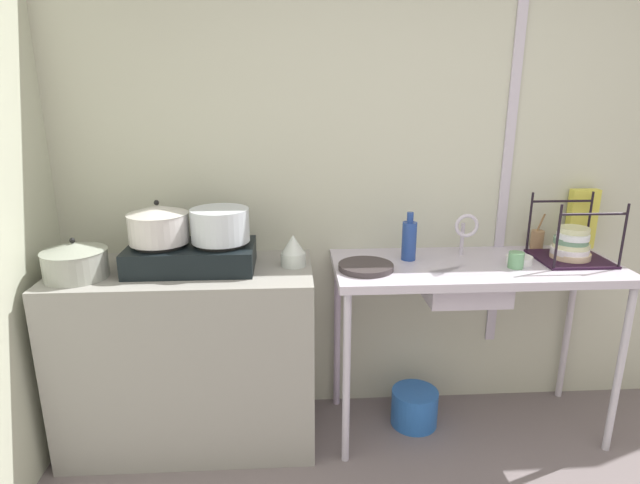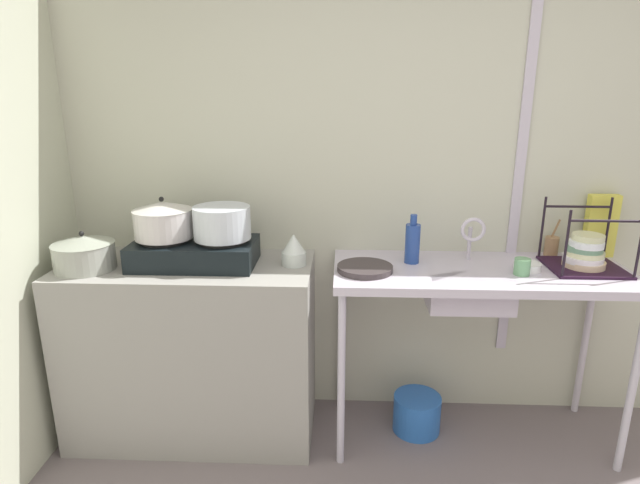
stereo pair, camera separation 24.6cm
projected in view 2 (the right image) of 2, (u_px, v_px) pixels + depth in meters
The scene contains 19 objects.
wall_back at pixel (447, 194), 2.70m from camera, with size 4.72×0.10×2.42m, color #BABCA7.
wall_metal_strip at pixel (519, 173), 2.59m from camera, with size 0.05×0.01×1.94m, color #BCB3C5.
counter_concrete at pixel (193, 349), 2.65m from camera, with size 1.22×0.56×0.91m, color gray.
counter_sink at pixel (479, 284), 2.48m from camera, with size 1.39×0.56×0.91m.
stove at pixel (195, 252), 2.50m from camera, with size 0.59×0.32×0.13m.
pot_on_left_burner at pixel (163, 220), 2.46m from camera, with size 0.28×0.28×0.20m.
pot_on_right_burner at pixel (222, 223), 2.45m from camera, with size 0.27×0.27×0.15m.
pot_beside_stove at pixel (84, 253), 2.43m from camera, with size 0.28×0.28×0.19m.
percolator at pixel (294, 250), 2.50m from camera, with size 0.12×0.12×0.15m.
sink_basin at pixel (467, 287), 2.45m from camera, with size 0.39×0.30×0.17m, color #BCB3C5.
faucet at pixel (472, 232), 2.52m from camera, with size 0.12×0.07×0.23m.
frying_pan at pixel (365, 268), 2.42m from camera, with size 0.26×0.26×0.03m, color #352D2F.
dish_rack at pixel (585, 254), 2.44m from camera, with size 0.34×0.31×0.32m.
cup_by_rack at pixel (522, 267), 2.37m from camera, with size 0.07×0.07×0.08m, color #609867.
small_bowl_on_drainboard at pixel (527, 267), 2.44m from camera, with size 0.12×0.12×0.04m, color white.
bottle_by_sink at pixel (412, 243), 2.52m from camera, with size 0.07×0.07×0.24m.
cereal_box at pixel (601, 226), 2.61m from camera, with size 0.15×0.05×0.32m, color #D5CC45.
utensil_jar at pixel (551, 246), 2.64m from camera, with size 0.07×0.07×0.19m.
bucket_on_floor at pixel (417, 413), 2.73m from camera, with size 0.25×0.25×0.20m, color blue.
Camera 2 is at (-0.54, -0.82, 1.73)m, focal length 29.16 mm.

